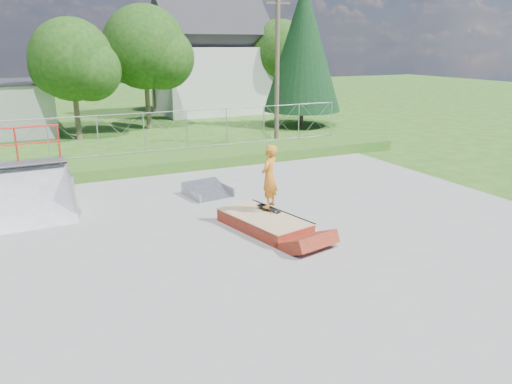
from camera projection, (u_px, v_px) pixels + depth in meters
ground at (237, 243)px, 13.63m from camera, size 120.00×120.00×0.00m
concrete_pad at (237, 242)px, 13.62m from camera, size 20.00×16.00×0.04m
grass_berm at (151, 162)px, 21.78m from camera, size 24.00×3.00×0.50m
grind_box at (264, 223)px, 14.52m from camera, size 1.98×3.11×0.43m
quarter_pipe at (22, 178)px, 14.96m from camera, size 2.81×2.41×2.73m
flat_bank_ramp at (208, 190)px, 17.73m from camera, size 1.60×1.68×0.43m
skateboard at (269, 209)px, 14.91m from camera, size 0.53×0.81×0.13m
skater at (269, 179)px, 14.65m from camera, size 0.81×0.78×1.87m
chain_link_fence at (144, 133)px, 22.32m from camera, size 20.00×0.06×1.80m
gable_house at (210, 63)px, 38.76m from camera, size 8.40×6.08×8.94m
utility_pole at (277, 68)px, 25.97m from camera, size 0.24×0.24×8.00m
tree_left_near at (77, 63)px, 27.14m from camera, size 4.76×4.48×6.65m
tree_center at (150, 50)px, 30.55m from camera, size 5.44×5.12×7.60m
tree_right_far at (283, 53)px, 38.84m from camera, size 5.10×4.80×7.12m
tree_back_mid at (156, 65)px, 38.86m from camera, size 4.08×3.84×5.70m
conifer_tree at (303, 47)px, 31.86m from camera, size 5.04×5.04×9.10m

